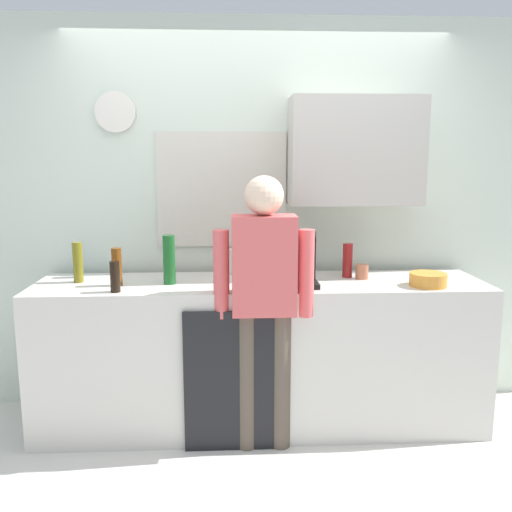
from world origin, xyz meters
TOP-DOWN VIEW (x-y plane):
  - ground_plane at (0.00, 0.00)m, footprint 8.00×8.00m
  - kitchen_counter at (0.00, 0.30)m, footprint 2.78×0.64m
  - dishwasher_panel at (-0.18, -0.03)m, footprint 0.56×0.02m
  - back_wall_assembly at (0.08, 0.70)m, footprint 4.38×0.42m
  - coffee_maker at (0.23, 0.19)m, footprint 0.20×0.20m
  - bottle_dark_sauce at (-0.85, 0.08)m, footprint 0.06×0.06m
  - bottle_green_wine at (-0.56, 0.27)m, footprint 0.07×0.07m
  - bottle_amber_beer at (-0.87, 0.24)m, footprint 0.06×0.06m
  - bottle_olive_oil at (-1.13, 0.35)m, footprint 0.06×0.06m
  - bottle_red_vinegar at (0.57, 0.41)m, footprint 0.06×0.06m
  - cup_terracotta_mug at (0.65, 0.35)m, footprint 0.08×0.08m
  - cup_yellow_cup at (0.19, 0.45)m, footprint 0.07×0.07m
  - mixing_bowl at (0.99, 0.13)m, footprint 0.22×0.22m
  - dish_soap at (-1.16, 0.49)m, footprint 0.06×0.06m
  - storage_canister at (-0.12, 0.54)m, footprint 0.14×0.14m
  - person_at_sink at (0.00, 0.00)m, footprint 0.57×0.22m

SIDE VIEW (x-z plane):
  - ground_plane at x=0.00m, z-range 0.00..0.00m
  - dishwasher_panel at x=-0.18m, z-range 0.00..0.84m
  - kitchen_counter at x=0.00m, z-range 0.00..0.94m
  - person_at_sink at x=0.00m, z-range 0.15..1.75m
  - mixing_bowl at x=0.99m, z-range 0.94..1.02m
  - cup_yellow_cup at x=0.19m, z-range 0.94..1.02m
  - cup_terracotta_mug at x=0.65m, z-range 0.94..1.03m
  - dish_soap at x=-1.16m, z-range 0.92..1.10m
  - storage_canister at x=-0.12m, z-range 0.94..1.11m
  - bottle_dark_sauce at x=-0.85m, z-range 0.94..1.12m
  - bottle_red_vinegar at x=0.57m, z-range 0.94..1.16m
  - bottle_amber_beer at x=-0.87m, z-range 0.94..1.17m
  - bottle_olive_oil at x=-1.13m, z-range 0.94..1.19m
  - coffee_maker at x=0.23m, z-range 0.92..1.25m
  - bottle_green_wine at x=-0.56m, z-range 0.94..1.24m
  - back_wall_assembly at x=0.08m, z-range 0.06..2.66m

